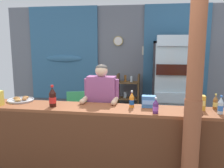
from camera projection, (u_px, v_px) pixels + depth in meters
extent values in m
plane|color=#665B51|center=(111.00, 154.00, 4.05)|extent=(7.06, 7.06, 0.00)
cube|color=slate|center=(123.00, 66.00, 5.44)|extent=(5.31, 0.12, 2.62)
cube|color=teal|center=(64.00, 54.00, 5.52)|extent=(1.58, 0.04, 2.09)
ellipsoid|color=teal|center=(64.00, 59.00, 5.51)|extent=(0.87, 0.10, 0.16)
cube|color=teal|center=(176.00, 55.00, 5.13)|extent=(1.35, 0.04, 2.09)
ellipsoid|color=teal|center=(176.00, 60.00, 5.13)|extent=(0.74, 0.10, 0.16)
cylinder|color=tan|center=(118.00, 41.00, 5.28)|extent=(0.21, 0.03, 0.21)
cylinder|color=white|center=(118.00, 41.00, 5.27)|extent=(0.18, 0.01, 0.18)
cube|color=beige|center=(148.00, 51.00, 5.22)|extent=(0.24, 0.02, 0.18)
cube|color=brown|center=(109.00, 109.00, 3.34)|extent=(3.46, 0.52, 0.04)
cube|color=brown|center=(106.00, 149.00, 3.20)|extent=(3.46, 0.04, 0.91)
cube|color=brown|center=(0.00, 135.00, 3.69)|extent=(0.08, 0.46, 0.91)
cylinder|color=#995133|center=(191.00, 149.00, 2.85)|extent=(0.20, 0.20, 1.21)
cylinder|color=#995133|center=(197.00, 46.00, 2.64)|extent=(0.18, 0.18, 1.21)
ellipsoid|color=#995133|center=(201.00, 114.00, 2.76)|extent=(0.06, 0.05, 0.08)
cube|color=#232328|center=(169.00, 86.00, 5.13)|extent=(0.72, 0.04, 1.86)
cube|color=#232328|center=(153.00, 87.00, 4.93)|extent=(0.04, 0.57, 1.86)
cube|color=#232328|center=(188.00, 88.00, 4.82)|extent=(0.04, 0.57, 1.86)
cube|color=#232328|center=(172.00, 42.00, 4.72)|extent=(0.72, 0.57, 0.04)
cube|color=#232328|center=(168.00, 130.00, 5.03)|extent=(0.72, 0.57, 0.08)
cube|color=silver|center=(171.00, 88.00, 4.60)|extent=(0.66, 0.02, 1.70)
cylinder|color=#B7B7BC|center=(188.00, 91.00, 4.53)|extent=(0.02, 0.02, 0.40)
cube|color=silver|center=(170.00, 100.00, 4.92)|extent=(0.64, 0.49, 0.02)
cube|color=silver|center=(170.00, 96.00, 4.79)|extent=(0.60, 0.45, 0.20)
cube|color=silver|center=(171.00, 73.00, 4.82)|extent=(0.64, 0.49, 0.02)
cube|color=black|center=(172.00, 69.00, 4.70)|extent=(0.60, 0.45, 0.20)
cube|color=silver|center=(172.00, 46.00, 4.73)|extent=(0.64, 0.49, 0.02)
cube|color=silver|center=(173.00, 40.00, 4.60)|extent=(0.60, 0.45, 0.20)
cube|color=brown|center=(118.00, 101.00, 5.28)|extent=(0.04, 0.28, 1.17)
cube|color=brown|center=(138.00, 101.00, 5.21)|extent=(0.04, 0.28, 1.17)
cube|color=brown|center=(128.00, 82.00, 5.18)|extent=(0.44, 0.28, 0.02)
cylinder|color=brown|center=(125.00, 78.00, 5.17)|extent=(0.05, 0.05, 0.14)
cylinder|color=silver|center=(131.00, 79.00, 5.15)|extent=(0.05, 0.05, 0.13)
cube|color=brown|center=(128.00, 98.00, 5.24)|extent=(0.44, 0.28, 0.02)
cylinder|color=silver|center=(125.00, 95.00, 5.23)|extent=(0.07, 0.07, 0.12)
cylinder|color=#56286B|center=(131.00, 95.00, 5.21)|extent=(0.05, 0.05, 0.13)
cube|color=brown|center=(128.00, 114.00, 5.30)|extent=(0.44, 0.28, 0.02)
cylinder|color=silver|center=(125.00, 110.00, 5.30)|extent=(0.06, 0.06, 0.13)
cylinder|color=black|center=(131.00, 111.00, 5.28)|extent=(0.05, 0.05, 0.12)
cube|color=#4CC675|center=(78.00, 115.00, 4.76)|extent=(0.55, 0.55, 0.04)
cube|color=#4CC675|center=(77.00, 101.00, 4.91)|extent=(0.41, 0.16, 0.40)
cylinder|color=#4CC675|center=(68.00, 129.00, 4.58)|extent=(0.04, 0.04, 0.44)
cylinder|color=#4CC675|center=(88.00, 128.00, 4.64)|extent=(0.04, 0.04, 0.44)
cylinder|color=#4CC675|center=(68.00, 123.00, 4.95)|extent=(0.04, 0.04, 0.44)
cylinder|color=#4CC675|center=(87.00, 122.00, 5.01)|extent=(0.04, 0.04, 0.44)
cube|color=#4CC675|center=(67.00, 109.00, 4.71)|extent=(0.16, 0.39, 0.03)
cube|color=#4CC675|center=(88.00, 108.00, 4.77)|extent=(0.16, 0.39, 0.03)
cylinder|color=#28282D|center=(96.00, 134.00, 3.87)|extent=(0.11, 0.11, 0.79)
cylinder|color=#28282D|center=(108.00, 135.00, 3.84)|extent=(0.11, 0.11, 0.79)
cube|color=#934C7F|center=(102.00, 94.00, 3.74)|extent=(0.43, 0.20, 0.54)
sphere|color=#DBB28E|center=(101.00, 71.00, 3.68)|extent=(0.19, 0.19, 0.19)
ellipsoid|color=#4C4742|center=(102.00, 68.00, 3.68)|extent=(0.18, 0.18, 0.10)
cylinder|color=#934C7F|center=(87.00, 88.00, 3.76)|extent=(0.08, 0.08, 0.30)
cylinder|color=#DBB28E|center=(85.00, 100.00, 3.64)|extent=(0.07, 0.26, 0.07)
sphere|color=#DBB28E|center=(82.00, 102.00, 3.51)|extent=(0.08, 0.08, 0.08)
cylinder|color=#934C7F|center=(116.00, 89.00, 3.69)|extent=(0.08, 0.08, 0.30)
cylinder|color=#DBB28E|center=(115.00, 101.00, 3.57)|extent=(0.07, 0.26, 0.07)
sphere|color=#DBB28E|center=(114.00, 103.00, 3.44)|extent=(0.08, 0.08, 0.08)
cylinder|color=black|center=(53.00, 100.00, 3.38)|extent=(0.10, 0.10, 0.19)
cone|color=black|center=(52.00, 90.00, 3.36)|extent=(0.10, 0.10, 0.09)
cylinder|color=red|center=(52.00, 86.00, 3.35)|extent=(0.04, 0.04, 0.03)
cylinder|color=red|center=(53.00, 100.00, 3.38)|extent=(0.10, 0.10, 0.09)
cylinder|color=orange|center=(132.00, 102.00, 3.34)|extent=(0.07, 0.07, 0.15)
cone|color=orange|center=(132.00, 95.00, 3.33)|extent=(0.07, 0.07, 0.07)
cylinder|color=white|center=(132.00, 91.00, 3.32)|extent=(0.03, 0.03, 0.02)
cylinder|color=#194C99|center=(132.00, 102.00, 3.34)|extent=(0.07, 0.07, 0.07)
cylinder|color=silver|center=(220.00, 108.00, 3.05)|extent=(0.07, 0.07, 0.15)
cone|color=silver|center=(221.00, 100.00, 3.03)|extent=(0.07, 0.07, 0.07)
cylinder|color=blue|center=(221.00, 96.00, 3.02)|extent=(0.03, 0.03, 0.02)
cylinder|color=blue|center=(220.00, 108.00, 3.05)|extent=(0.07, 0.07, 0.07)
cylinder|color=brown|center=(215.00, 104.00, 3.27)|extent=(0.06, 0.06, 0.13)
cone|color=brown|center=(216.00, 97.00, 3.25)|extent=(0.06, 0.06, 0.06)
cylinder|color=#E5CC4C|center=(216.00, 95.00, 3.24)|extent=(0.03, 0.03, 0.02)
cylinder|color=#E5D166|center=(215.00, 104.00, 3.27)|extent=(0.06, 0.06, 0.06)
cylinder|color=#56286B|center=(156.00, 108.00, 3.07)|extent=(0.07, 0.07, 0.13)
cone|color=#56286B|center=(156.00, 101.00, 3.06)|extent=(0.07, 0.07, 0.06)
cylinder|color=silver|center=(156.00, 98.00, 3.05)|extent=(0.03, 0.03, 0.02)
cylinder|color=purple|center=(156.00, 108.00, 3.07)|extent=(0.07, 0.07, 0.06)
cube|color=gold|center=(198.00, 103.00, 3.23)|extent=(0.18, 0.11, 0.19)
cube|color=#FFE26D|center=(199.00, 104.00, 3.18)|extent=(0.16, 0.00, 0.07)
cube|color=#3D75B7|center=(149.00, 101.00, 3.36)|extent=(0.19, 0.12, 0.16)
cube|color=#7CB5F7|center=(149.00, 103.00, 3.30)|extent=(0.17, 0.00, 0.06)
cylinder|color=#BCBCC1|center=(21.00, 101.00, 3.71)|extent=(0.38, 0.38, 0.02)
torus|color=#BCBCC1|center=(21.00, 100.00, 3.71)|extent=(0.40, 0.40, 0.02)
ellipsoid|color=#A36638|center=(24.00, 99.00, 3.69)|extent=(0.08, 0.09, 0.05)
ellipsoid|color=#B2753D|center=(26.00, 97.00, 3.82)|extent=(0.10, 0.07, 0.04)
ellipsoid|color=#B2753D|center=(17.00, 98.00, 3.72)|extent=(0.11, 0.07, 0.05)
ellipsoid|color=#C68947|center=(18.00, 100.00, 3.63)|extent=(0.10, 0.08, 0.04)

